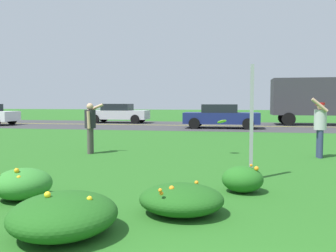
{
  "coord_description": "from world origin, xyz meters",
  "views": [
    {
      "loc": [
        0.23,
        -1.51,
        1.6
      ],
      "look_at": [
        -1.51,
        7.72,
        0.96
      ],
      "focal_mm": 38.32,
      "sensor_mm": 36.0,
      "label": 1
    }
  ],
  "objects_px": {
    "sign_post_near_path": "(252,123)",
    "car_navy_center_right": "(221,116)",
    "box_truck_gray": "(320,99)",
    "person_catcher_red_cap_gray_shirt": "(320,124)",
    "frisbee_lime": "(222,122)",
    "person_thrower_dark_shirt": "(90,123)",
    "car_silver_center_left": "(118,113)"
  },
  "relations": [
    {
      "from": "box_truck_gray",
      "to": "car_navy_center_right",
      "type": "bearing_deg",
      "value": -147.24
    },
    {
      "from": "person_thrower_dark_shirt",
      "to": "box_truck_gray",
      "type": "xyz_separation_m",
      "value": [
        10.1,
        15.73,
        0.87
      ]
    },
    {
      "from": "sign_post_near_path",
      "to": "car_navy_center_right",
      "type": "distance_m",
      "value": 14.49
    },
    {
      "from": "car_navy_center_right",
      "to": "frisbee_lime",
      "type": "bearing_deg",
      "value": -87.61
    },
    {
      "from": "car_silver_center_left",
      "to": "sign_post_near_path",
      "type": "bearing_deg",
      "value": -63.99
    },
    {
      "from": "sign_post_near_path",
      "to": "person_catcher_red_cap_gray_shirt",
      "type": "xyz_separation_m",
      "value": [
        2.05,
        3.34,
        -0.21
      ]
    },
    {
      "from": "person_catcher_red_cap_gray_shirt",
      "to": "frisbee_lime",
      "type": "distance_m",
      "value": 2.77
    },
    {
      "from": "sign_post_near_path",
      "to": "car_navy_center_right",
      "type": "height_order",
      "value": "sign_post_near_path"
    },
    {
      "from": "person_thrower_dark_shirt",
      "to": "box_truck_gray",
      "type": "relative_size",
      "value": 0.23
    },
    {
      "from": "car_silver_center_left",
      "to": "person_catcher_red_cap_gray_shirt",
      "type": "bearing_deg",
      "value": -53.95
    },
    {
      "from": "person_catcher_red_cap_gray_shirt",
      "to": "box_truck_gray",
      "type": "xyz_separation_m",
      "value": [
        3.33,
        15.32,
        0.84
      ]
    },
    {
      "from": "sign_post_near_path",
      "to": "frisbee_lime",
      "type": "relative_size",
      "value": 8.06
    },
    {
      "from": "frisbee_lime",
      "to": "car_navy_center_right",
      "type": "bearing_deg",
      "value": 92.39
    },
    {
      "from": "car_navy_center_right",
      "to": "box_truck_gray",
      "type": "bearing_deg",
      "value": 32.76
    },
    {
      "from": "sign_post_near_path",
      "to": "person_catcher_red_cap_gray_shirt",
      "type": "height_order",
      "value": "sign_post_near_path"
    },
    {
      "from": "person_thrower_dark_shirt",
      "to": "car_silver_center_left",
      "type": "distance_m",
      "value": 16.33
    },
    {
      "from": "sign_post_near_path",
      "to": "person_catcher_red_cap_gray_shirt",
      "type": "relative_size",
      "value": 1.37
    },
    {
      "from": "car_navy_center_right",
      "to": "sign_post_near_path",
      "type": "bearing_deg",
      "value": -85.32
    },
    {
      "from": "person_catcher_red_cap_gray_shirt",
      "to": "frisbee_lime",
      "type": "bearing_deg",
      "value": 178.25
    },
    {
      "from": "frisbee_lime",
      "to": "car_silver_center_left",
      "type": "bearing_deg",
      "value": 118.81
    },
    {
      "from": "person_thrower_dark_shirt",
      "to": "frisbee_lime",
      "type": "distance_m",
      "value": 4.03
    },
    {
      "from": "frisbee_lime",
      "to": "person_catcher_red_cap_gray_shirt",
      "type": "bearing_deg",
      "value": -1.75
    },
    {
      "from": "sign_post_near_path",
      "to": "frisbee_lime",
      "type": "xyz_separation_m",
      "value": [
        -0.72,
        3.42,
        -0.17
      ]
    },
    {
      "from": "person_thrower_dark_shirt",
      "to": "car_navy_center_right",
      "type": "distance_m",
      "value": 12.04
    },
    {
      "from": "sign_post_near_path",
      "to": "person_catcher_red_cap_gray_shirt",
      "type": "bearing_deg",
      "value": 58.45
    },
    {
      "from": "sign_post_near_path",
      "to": "car_navy_center_right",
      "type": "bearing_deg",
      "value": 94.68
    },
    {
      "from": "frisbee_lime",
      "to": "box_truck_gray",
      "type": "bearing_deg",
      "value": 68.19
    },
    {
      "from": "person_thrower_dark_shirt",
      "to": "car_navy_center_right",
      "type": "height_order",
      "value": "person_thrower_dark_shirt"
    },
    {
      "from": "sign_post_near_path",
      "to": "box_truck_gray",
      "type": "relative_size",
      "value": 0.35
    },
    {
      "from": "person_catcher_red_cap_gray_shirt",
      "to": "box_truck_gray",
      "type": "bearing_deg",
      "value": 77.75
    },
    {
      "from": "person_thrower_dark_shirt",
      "to": "person_catcher_red_cap_gray_shirt",
      "type": "xyz_separation_m",
      "value": [
        6.77,
        0.41,
        0.04
      ]
    },
    {
      "from": "car_navy_center_right",
      "to": "person_catcher_red_cap_gray_shirt",
      "type": "bearing_deg",
      "value": -73.78
    }
  ]
}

